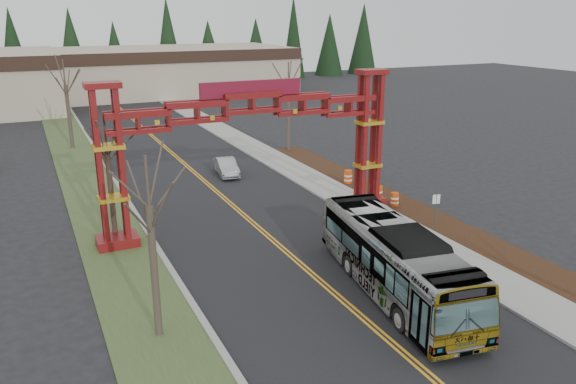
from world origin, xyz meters
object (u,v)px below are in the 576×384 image
silver_sedan (226,167)px  bare_tree_median_near (149,207)px  bare_tree_right_far (288,88)px  street_sign (436,204)px  gateway_arch (252,127)px  barrel_mid (378,194)px  bare_tree_median_far (65,85)px  barrel_south (395,200)px  retail_building_east (167,70)px  bare_tree_median_mid (107,156)px  transit_bus (395,260)px  barrel_north (348,178)px

silver_sedan → bare_tree_median_near: size_ratio=0.55×
bare_tree_right_far → street_sign: size_ratio=3.96×
gateway_arch → barrel_mid: bearing=2.8°
street_sign → gateway_arch: bearing=152.0°
bare_tree_median_far → barrel_mid: 31.28m
bare_tree_median_far → bare_tree_right_far: (18.00, -9.72, -0.16)m
gateway_arch → street_sign: gateway_arch is taller
bare_tree_median_near → street_sign: bearing=15.3°
silver_sedan → bare_tree_right_far: bearing=41.3°
gateway_arch → barrel_south: (9.55, -1.02, -5.49)m
retail_building_east → bare_tree_median_mid: (-18.00, -61.19, 1.42)m
gateway_arch → street_sign: size_ratio=8.93×
barrel_mid → bare_tree_right_far: bearing=87.3°
transit_bus → bare_tree_right_far: size_ratio=1.43×
bare_tree_median_mid → silver_sedan: bearing=45.4°
bare_tree_right_far → bare_tree_median_mid: bearing=-139.3°
retail_building_east → barrel_north: retail_building_east is taller
bare_tree_median_far → barrel_south: (17.55, -27.00, -5.43)m
street_sign → barrel_south: (0.01, 4.04, -0.97)m
transit_bus → barrel_mid: size_ratio=10.80×
gateway_arch → silver_sedan: (2.11, 11.01, -5.32)m
gateway_arch → bare_tree_median_near: 12.70m
transit_bus → bare_tree_median_near: 11.17m
street_sign → bare_tree_right_far: bearing=88.8°
transit_bus → silver_sedan: bearing=99.7°
street_sign → barrel_north: 9.76m
retail_building_east → bare_tree_median_near: bare_tree_median_near is taller
bare_tree_median_far → gateway_arch: bearing=-72.9°
bare_tree_median_far → barrel_south: bare_tree_median_far is taller
transit_bus → barrel_south: size_ratio=11.73×
bare_tree_median_near → street_sign: (17.54, 4.78, -3.91)m
gateway_arch → barrel_mid: 10.75m
bare_tree_median_mid → barrel_mid: 17.81m
bare_tree_median_far → bare_tree_right_far: size_ratio=1.03×
gateway_arch → barrel_south: gateway_arch is taller
barrel_south → barrel_north: bearing=91.4°
silver_sedan → barrel_south: (7.44, -12.03, -0.17)m
transit_bus → street_sign: (7.06, 5.75, -0.15)m
bare_tree_median_far → bare_tree_right_far: 20.46m
barrel_mid → barrel_north: barrel_north is taller
bare_tree_median_near → barrel_south: 20.24m
gateway_arch → barrel_north: size_ratio=16.44×
gateway_arch → bare_tree_median_mid: size_ratio=2.61×
street_sign → barrel_mid: (-0.28, 5.52, -0.93)m
gateway_arch → retail_building_east: size_ratio=0.48×
barrel_mid → barrel_north: bearing=87.9°
bare_tree_median_near → bare_tree_median_mid: size_ratio=1.05×
silver_sedan → bare_tree_median_far: bare_tree_median_far is taller
gateway_arch → silver_sedan: gateway_arch is taller
silver_sedan → bare_tree_median_near: 23.65m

